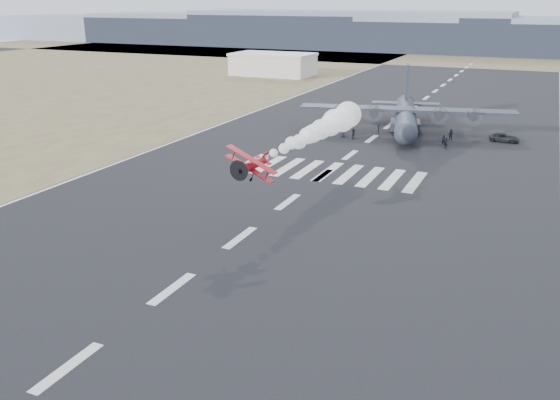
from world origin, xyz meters
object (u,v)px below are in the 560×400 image
Objects in this scene: crew_a at (444,140)px; crew_b at (451,135)px; transport_aircraft at (406,116)px; crew_e at (343,132)px; crew_d at (342,131)px; aerobatic_biplane at (251,165)px; crew_h at (403,132)px; crew_g at (446,143)px; support_vehicle at (504,138)px; crew_c at (378,129)px; crew_f at (353,134)px; hangar_left at (273,64)px.

crew_b reaches higher than crew_a.
crew_e is (-8.54, -9.53, -1.92)m from transport_aircraft.
crew_b is 1.01× the size of crew_d.
aerobatic_biplane is 49.28m from crew_h.
crew_g is at bearing -51.37° from crew_e.
crew_c reaches higher than support_vehicle.
support_vehicle is at bearing -19.24° from transport_aircraft.
crew_g is at bearing -61.95° from transport_aircraft.
crew_a is 14.82m from crew_f.
crew_a is 17.10m from crew_d.
crew_a is 1.83m from crew_g.
crew_g is (12.73, 43.53, -5.89)m from aerobatic_biplane.
transport_aircraft is at bearing -49.45° from crew_f.
transport_aircraft is 5.46m from crew_h.
hangar_left is 87.59m from crew_e.
crew_h is at bearing 105.34° from support_vehicle.
crew_h is (7.37, 5.02, -0.03)m from crew_f.
crew_f is 15.41m from crew_g.
aerobatic_biplane is (51.83, -118.00, 3.35)m from hangar_left.
transport_aircraft is 21.19× the size of crew_f.
aerobatic_biplane is at bearing 56.99° from crew_h.
crew_c is (-20.74, -2.83, 0.19)m from support_vehicle.
hangar_left reaches higher than crew_e.
transport_aircraft reaches higher than support_vehicle.
crew_e is at bearing -151.88° from crew_b.
hangar_left is 0.66× the size of transport_aircraft.
aerobatic_biplane is 1.15× the size of support_vehicle.
transport_aircraft reaches higher than hangar_left.
hangar_left is 98.33m from support_vehicle.
crew_b reaches higher than crew_e.
aerobatic_biplane is 3.24× the size of crew_c.
support_vehicle is at bearing -42.28° from hangar_left.
crew_f is 8.92m from crew_h.
crew_h is (-8.04, 5.17, -0.02)m from crew_g.
transport_aircraft is at bearing -0.99° from crew_e.
hangar_left reaches higher than crew_f.
crew_a reaches higher than crew_e.
crew_a is at bearing 77.26° from aerobatic_biplane.
crew_d is (-5.19, -4.41, 0.08)m from crew_c.
crew_h is (-7.89, -0.77, -0.09)m from crew_b.
hangar_left reaches higher than crew_d.
aerobatic_biplane is at bearing 162.34° from support_vehicle.
crew_g is (8.88, -10.21, -1.91)m from transport_aircraft.
hangar_left is at bearing 117.94° from transport_aircraft.
crew_e is (-16.75, -1.01, -0.01)m from crew_a.
hangar_left is 14.10× the size of crew_g.
hangar_left is 98.59m from crew_g.
crew_c is (-11.90, 3.81, -0.01)m from crew_a.
crew_f reaches higher than crew_c.
transport_aircraft reaches higher than crew_e.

